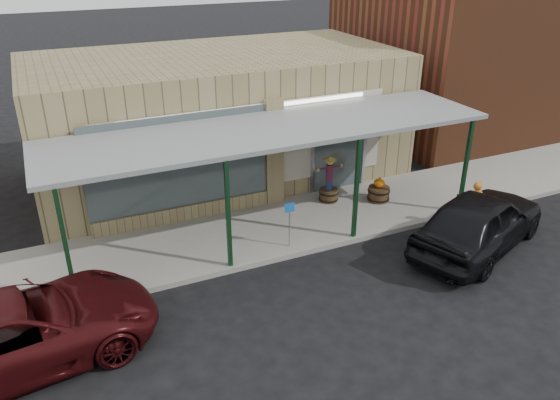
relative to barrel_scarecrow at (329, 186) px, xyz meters
name	(u,v)px	position (x,y,z in m)	size (l,w,h in m)	color
ground	(335,299)	(-2.27, -4.41, -0.66)	(120.00, 120.00, 0.00)	black
sidewalk	(273,228)	(-2.27, -0.81, -0.58)	(40.00, 3.20, 0.15)	gray
storefront	(218,117)	(-2.27, 3.75, 1.44)	(12.00, 6.25, 4.20)	#93855A
awning	(273,131)	(-2.27, -0.85, 2.35)	(12.00, 3.00, 3.04)	slate
block_buildings_near	(260,57)	(-0.27, 4.79, 3.11)	(61.00, 8.00, 8.00)	brown
barrel_scarecrow	(329,186)	(0.00, 0.00, 0.00)	(0.91, 0.64, 1.50)	#4B371E
barrel_pumpkin	(379,192)	(1.43, -0.63, -0.23)	(0.75, 0.75, 0.78)	#4B371E
handicap_sign	(290,219)	(-2.31, -2.01, 0.32)	(0.27, 0.04, 1.28)	gray
parked_sedan	(479,221)	(2.34, -3.96, 0.17)	(5.19, 3.59, 1.64)	black
car_maroon	(18,332)	(-8.91, -3.67, 0.09)	(2.47, 5.36, 1.49)	#410D0F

